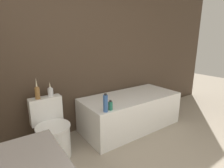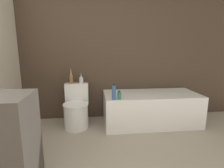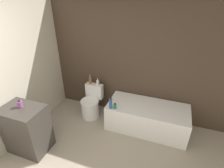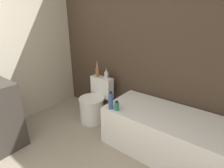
{
  "view_description": "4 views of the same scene",
  "coord_description": "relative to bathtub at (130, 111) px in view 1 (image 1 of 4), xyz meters",
  "views": [
    {
      "loc": [
        -1.04,
        -0.02,
        1.41
      ],
      "look_at": [
        0.25,
        1.83,
        0.83
      ],
      "focal_mm": 28.0,
      "sensor_mm": 36.0,
      "label": 1
    },
    {
      "loc": [
        -0.25,
        -0.81,
        1.27
      ],
      "look_at": [
        0.03,
        1.75,
        0.76
      ],
      "focal_mm": 28.0,
      "sensor_mm": 36.0,
      "label": 2
    },
    {
      "loc": [
        1.01,
        -0.91,
        2.57
      ],
      "look_at": [
        0.02,
        1.82,
        0.99
      ],
      "focal_mm": 28.0,
      "sensor_mm": 36.0,
      "label": 3
    },
    {
      "loc": [
        1.26,
        0.13,
        1.63
      ],
      "look_at": [
        -0.09,
        1.88,
        0.77
      ],
      "focal_mm": 28.0,
      "sensor_mm": 36.0,
      "label": 4
    }
  ],
  "objects": [
    {
      "name": "toilet",
      "position": [
        -1.26,
        0.0,
        0.01
      ],
      "size": [
        0.41,
        0.54,
        0.7
      ],
      "color": "white",
      "rests_on": "ground"
    },
    {
      "name": "shampoo_bottle_tall",
      "position": [
        -0.68,
        -0.3,
        0.37
      ],
      "size": [
        0.06,
        0.06,
        0.24
      ],
      "color": "#335999",
      "rests_on": "bathtub"
    },
    {
      "name": "vase_gold",
      "position": [
        -1.35,
        0.19,
        0.51
      ],
      "size": [
        0.06,
        0.06,
        0.27
      ],
      "color": "olive",
      "rests_on": "toilet"
    },
    {
      "name": "wall_back_tiled",
      "position": [
        -0.72,
        0.42,
        1.03
      ],
      "size": [
        6.4,
        0.06,
        2.6
      ],
      "color": "#423326",
      "rests_on": "ground_plane"
    },
    {
      "name": "bathtub",
      "position": [
        0.0,
        0.0,
        0.0
      ],
      "size": [
        1.59,
        0.73,
        0.53
      ],
      "color": "white",
      "rests_on": "ground"
    },
    {
      "name": "shampoo_bottle_short",
      "position": [
        -0.59,
        -0.29,
        0.32
      ],
      "size": [
        0.06,
        0.06,
        0.13
      ],
      "color": "#267259",
      "rests_on": "bathtub"
    },
    {
      "name": "vase_silver",
      "position": [
        -1.18,
        0.22,
        0.49
      ],
      "size": [
        0.07,
        0.07,
        0.19
      ],
      "color": "silver",
      "rests_on": "toilet"
    }
  ]
}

